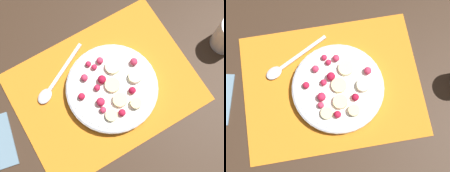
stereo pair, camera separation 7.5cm
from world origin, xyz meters
TOP-DOWN VIEW (x-y plane):
  - ground_plane at (0.00, 0.00)m, footprint 3.00×3.00m
  - placemat at (0.00, 0.00)m, footprint 0.44×0.33m
  - fruit_bowl at (-0.01, 0.01)m, footprint 0.23×0.23m
  - spoon at (0.11, -0.07)m, footprint 0.17×0.11m

SIDE VIEW (x-z plane):
  - ground_plane at x=0.00m, z-range 0.00..0.00m
  - placemat at x=0.00m, z-range 0.00..0.01m
  - spoon at x=0.11m, z-range 0.01..0.01m
  - fruit_bowl at x=-0.01m, z-range 0.00..0.04m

